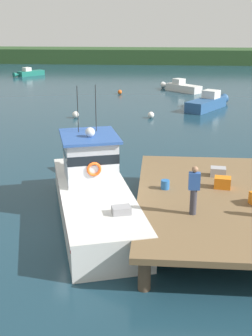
{
  "coord_description": "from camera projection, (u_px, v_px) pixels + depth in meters",
  "views": [
    {
      "loc": [
        2.49,
        -14.31,
        7.16
      ],
      "look_at": [
        1.2,
        2.15,
        1.4
      ],
      "focal_mm": 45.66,
      "sensor_mm": 36.0,
      "label": 1
    }
  ],
  "objects": [
    {
      "name": "crate_stack_near_edge",
      "position": [
        222.0,
        183.0,
        15.89
      ],
      "size": [
        0.66,
        0.53,
        0.42
      ],
      "primitive_type": "cube",
      "rotation": [
        0.0,
        0.0,
        -0.15
      ],
      "color": "orange",
      "rests_on": "dock"
    },
    {
      "name": "dock",
      "position": [
        221.0,
        199.0,
        15.3
      ],
      "size": [
        6.0,
        9.0,
        1.2
      ],
      "color": "#4C3D2D",
      "rests_on": "ground"
    },
    {
      "name": "moored_boat_outer_mooring",
      "position": [
        181.0,
        87.0,
        44.82
      ],
      "size": [
        4.27,
        4.19,
        1.27
      ],
      "color": "silver",
      "rests_on": "ground"
    },
    {
      "name": "main_fishing_boat",
      "position": [
        93.0,
        189.0,
        16.32
      ],
      "size": [
        4.72,
        9.91,
        4.8
      ],
      "color": "silver",
      "rests_on": "ground"
    },
    {
      "name": "deckhand_by_the_boat",
      "position": [
        194.0,
        189.0,
        13.54
      ],
      "size": [
        0.36,
        0.22,
        1.63
      ],
      "color": "#383842",
      "rests_on": "dock"
    },
    {
      "name": "crate_single_far",
      "position": [
        218.0,
        172.0,
        17.12
      ],
      "size": [
        0.64,
        0.5,
        0.36
      ],
      "primitive_type": "cube",
      "rotation": [
        0.0,
        0.0,
        -0.11
      ],
      "color": "#9E9EA3",
      "rests_on": "dock"
    },
    {
      "name": "moored_boat_off_the_point",
      "position": [
        29.0,
        73.0,
        57.07
      ],
      "size": [
        3.57,
        3.92,
        1.13
      ],
      "color": "#196B5B",
      "rests_on": "ground"
    },
    {
      "name": "mooring_buoy_spare_mooring",
      "position": [
        120.0,
        92.0,
        43.15
      ],
      "size": [
        0.43,
        0.43,
        0.43
      ],
      "primitive_type": "sphere",
      "color": "#EA5B19",
      "rests_on": "ground"
    },
    {
      "name": "ground_plane",
      "position": [
        90.0,
        221.0,
        16.01
      ],
      "size": [
        200.0,
        200.0,
        0.0
      ],
      "primitive_type": "plane",
      "color": "#193847"
    },
    {
      "name": "mooring_buoy_inshore",
      "position": [
        151.0,
        115.0,
        32.63
      ],
      "size": [
        0.49,
        0.49,
        0.49
      ],
      "primitive_type": "sphere",
      "color": "silver",
      "rests_on": "ground"
    },
    {
      "name": "far_shoreline",
      "position": [
        146.0,
        56.0,
        73.97
      ],
      "size": [
        120.0,
        8.0,
        2.4
      ],
      "primitive_type": "cube",
      "color": "#284723",
      "rests_on": "ground"
    },
    {
      "name": "bait_bucket",
      "position": [
        165.0,
        185.0,
        15.82
      ],
      "size": [
        0.32,
        0.32,
        0.34
      ],
      "primitive_type": "cylinder",
      "color": "#2866B2",
      "rests_on": "dock"
    },
    {
      "name": "mooring_buoy_channel_marker",
      "position": [
        76.0,
        115.0,
        32.67
      ],
      "size": [
        0.51,
        0.51,
        0.51
      ],
      "primitive_type": "sphere",
      "color": "silver",
      "rests_on": "ground"
    },
    {
      "name": "moored_boat_far_right",
      "position": [
        208.0,
        102.0,
        36.05
      ],
      "size": [
        4.17,
        5.59,
        1.5
      ],
      "color": "#285184",
      "rests_on": "ground"
    }
  ]
}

